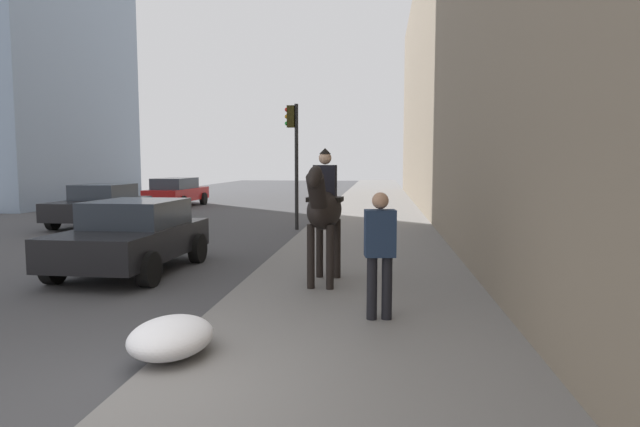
# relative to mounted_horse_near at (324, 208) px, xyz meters

# --- Properties ---
(sidewalk_slab) EXTENTS (120.00, 4.14, 0.12)m
(sidewalk_slab) POSITION_rel_mounted_horse_near_xyz_m (-4.63, -0.63, -1.37)
(sidewalk_slab) COLOR slate
(sidewalk_slab) RESTS_ON ground
(mounted_horse_near) EXTENTS (2.15, 0.64, 2.33)m
(mounted_horse_near) POSITION_rel_mounted_horse_near_xyz_m (0.00, 0.00, 0.00)
(mounted_horse_near) COLOR black
(mounted_horse_near) RESTS_ON sidewalk_slab
(pedestrian_greeting) EXTENTS (0.31, 0.43, 1.70)m
(pedestrian_greeting) POSITION_rel_mounted_horse_near_xyz_m (-2.02, -0.96, -0.33)
(pedestrian_greeting) COLOR black
(pedestrian_greeting) RESTS_ON sidewalk_slab
(car_near_lane) EXTENTS (3.89, 2.14, 1.44)m
(car_near_lane) POSITION_rel_mounted_horse_near_xyz_m (1.17, 3.98, -0.69)
(car_near_lane) COLOR black
(car_near_lane) RESTS_ON ground
(car_mid_lane) EXTENTS (4.55, 1.97, 1.44)m
(car_mid_lane) POSITION_rel_mounted_horse_near_xyz_m (16.63, 9.05, -0.67)
(car_mid_lane) COLOR maroon
(car_mid_lane) RESTS_ON ground
(car_far_lane) EXTENTS (4.36, 2.10, 1.44)m
(car_far_lane) POSITION_rel_mounted_horse_near_xyz_m (8.73, 8.73, -0.69)
(car_far_lane) COLOR black
(car_far_lane) RESTS_ON ground
(traffic_light_near_curb) EXTENTS (0.20, 0.44, 4.08)m
(traffic_light_near_curb) POSITION_rel_mounted_horse_near_xyz_m (8.31, 1.85, 1.29)
(traffic_light_near_curb) COLOR black
(traffic_light_near_curb) RESTS_ON ground
(snow_pile_near) EXTENTS (1.14, 0.88, 0.40)m
(snow_pile_near) POSITION_rel_mounted_horse_near_xyz_m (-3.62, 1.30, -1.11)
(snow_pile_near) COLOR white
(snow_pile_near) RESTS_ON sidewalk_slab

